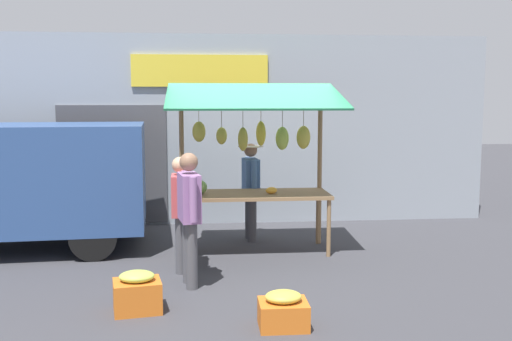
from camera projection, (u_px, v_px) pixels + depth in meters
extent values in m
plane|color=#38383D|center=(254.00, 251.00, 8.87)|extent=(40.00, 40.00, 0.00)
cube|color=#8C939E|center=(243.00, 130.00, 10.84)|extent=(9.00, 0.25, 3.40)
cube|color=yellow|center=(200.00, 71.00, 10.50)|extent=(2.40, 0.06, 0.56)
cube|color=#47474C|center=(113.00, 165.00, 10.56)|extent=(1.90, 0.04, 2.10)
cube|color=olive|center=(254.00, 195.00, 8.77)|extent=(2.20, 0.90, 0.05)
cylinder|color=olive|center=(183.00, 231.00, 8.34)|extent=(0.06, 0.06, 0.83)
cylinder|color=olive|center=(329.00, 228.00, 8.54)|extent=(0.06, 0.06, 0.83)
cylinder|color=olive|center=(184.00, 220.00, 9.11)|extent=(0.06, 0.06, 0.83)
cylinder|color=olive|center=(318.00, 217.00, 9.31)|extent=(0.06, 0.06, 0.83)
cylinder|color=olive|center=(182.00, 171.00, 9.03)|extent=(0.07, 0.07, 2.35)
cylinder|color=olive|center=(320.00, 169.00, 9.23)|extent=(0.07, 0.07, 2.35)
cylinder|color=olive|center=(252.00, 106.00, 9.01)|extent=(2.12, 0.06, 0.06)
cube|color=#23724C|center=(255.00, 96.00, 8.45)|extent=(2.50, 1.46, 0.39)
cylinder|color=brown|center=(304.00, 116.00, 9.09)|extent=(0.01, 0.01, 0.30)
ellipsoid|color=gold|center=(303.00, 137.00, 9.13)|extent=(0.24, 0.21, 0.36)
cylinder|color=brown|center=(282.00, 116.00, 9.06)|extent=(0.01, 0.01, 0.32)
ellipsoid|color=#B2CC4C|center=(282.00, 138.00, 9.10)|extent=(0.21, 0.17, 0.35)
cylinder|color=brown|center=(261.00, 114.00, 9.02)|extent=(0.01, 0.01, 0.23)
ellipsoid|color=yellow|center=(261.00, 134.00, 9.06)|extent=(0.20, 0.20, 0.38)
cylinder|color=brown|center=(243.00, 117.00, 8.99)|extent=(0.01, 0.01, 0.32)
ellipsoid|color=gold|center=(243.00, 139.00, 9.03)|extent=(0.16, 0.13, 0.36)
cylinder|color=brown|center=(221.00, 117.00, 9.00)|extent=(0.01, 0.01, 0.32)
ellipsoid|color=gold|center=(222.00, 136.00, 9.03)|extent=(0.23, 0.23, 0.26)
cylinder|color=brown|center=(199.00, 114.00, 8.94)|extent=(0.01, 0.01, 0.23)
ellipsoid|color=gold|center=(199.00, 132.00, 8.98)|extent=(0.21, 0.17, 0.31)
ellipsoid|color=gold|center=(271.00, 190.00, 8.69)|extent=(0.21, 0.17, 0.10)
sphere|color=#729E4C|center=(200.00, 187.00, 8.67)|extent=(0.20, 0.20, 0.20)
cylinder|color=#4C4C51|center=(249.00, 215.00, 9.69)|extent=(0.14, 0.14, 0.77)
cylinder|color=#4C4C51|center=(252.00, 218.00, 9.45)|extent=(0.14, 0.14, 0.77)
cube|color=#476B9E|center=(251.00, 176.00, 9.49)|extent=(0.26, 0.48, 0.54)
cylinder|color=#476B9E|center=(248.00, 172.00, 9.77)|extent=(0.09, 0.09, 0.50)
cylinder|color=#476B9E|center=(254.00, 177.00, 9.20)|extent=(0.09, 0.09, 0.50)
sphere|color=#8C664C|center=(251.00, 150.00, 9.44)|extent=(0.21, 0.21, 0.21)
cylinder|color=beige|center=(251.00, 146.00, 9.44)|extent=(0.40, 0.40, 0.02)
cylinder|color=#4C4C51|center=(192.00, 256.00, 7.07)|extent=(0.14, 0.14, 0.80)
cylinder|color=#4C4C51|center=(188.00, 251.00, 7.33)|extent=(0.14, 0.14, 0.80)
cube|color=#93669E|center=(189.00, 197.00, 7.12)|extent=(0.30, 0.52, 0.57)
cylinder|color=#93669E|center=(193.00, 200.00, 6.83)|extent=(0.09, 0.09, 0.52)
cylinder|color=#93669E|center=(185.00, 192.00, 7.41)|extent=(0.09, 0.09, 0.52)
sphere|color=#8C664C|center=(189.00, 162.00, 7.07)|extent=(0.22, 0.22, 0.22)
cylinder|color=#4C4C51|center=(181.00, 245.00, 7.71)|extent=(0.14, 0.14, 0.75)
cylinder|color=#4C4C51|center=(181.00, 241.00, 7.95)|extent=(0.14, 0.14, 0.75)
cube|color=#BF4C51|center=(180.00, 195.00, 7.75)|extent=(0.23, 0.45, 0.53)
cylinder|color=#BF4C51|center=(180.00, 197.00, 7.47)|extent=(0.09, 0.09, 0.49)
cylinder|color=#BF4C51|center=(180.00, 190.00, 8.03)|extent=(0.09, 0.09, 0.49)
sphere|color=tan|center=(180.00, 165.00, 7.71)|extent=(0.21, 0.21, 0.21)
cylinder|color=black|center=(93.00, 237.00, 8.34)|extent=(0.67, 0.23, 0.66)
cylinder|color=black|center=(103.00, 215.00, 9.97)|extent=(0.67, 0.23, 0.66)
cube|color=#D1661E|center=(137.00, 296.00, 6.35)|extent=(0.56, 0.48, 0.34)
ellipsoid|color=#B2CC4C|center=(137.00, 276.00, 6.32)|extent=(0.38, 0.31, 0.12)
cube|color=#D1661E|center=(283.00, 314.00, 5.91)|extent=(0.49, 0.41, 0.26)
ellipsoid|color=gold|center=(283.00, 297.00, 5.88)|extent=(0.37, 0.31, 0.12)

